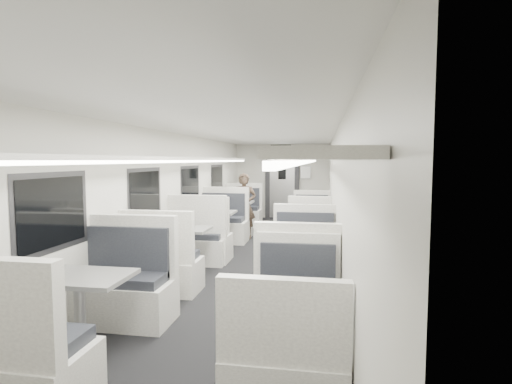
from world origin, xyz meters
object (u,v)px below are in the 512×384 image
(booth_right_b, at_px, (308,233))
(booth_right_c, at_px, (302,265))
(passenger, at_px, (244,206))
(exit_sign, at_px, (281,147))
(booth_left_b, at_px, (212,230))
(booth_left_d, at_px, (80,315))
(booth_right_d, at_px, (292,322))
(booth_right_a, at_px, (311,221))
(booth_left_a, at_px, (235,216))
(booth_left_c, at_px, (181,251))
(vestibule_door, at_px, (282,186))

(booth_right_b, bearing_deg, booth_right_c, -90.00)
(passenger, distance_m, exit_sign, 3.38)
(booth_left_b, distance_m, booth_left_d, 4.62)
(booth_left_b, height_order, booth_right_d, booth_left_b)
(booth_right_b, bearing_deg, booth_right_a, 90.00)
(booth_right_d, bearing_deg, booth_left_a, 106.85)
(booth_right_b, height_order, exit_sign, exit_sign)
(booth_right_c, bearing_deg, passenger, 113.06)
(booth_left_b, relative_size, booth_right_b, 1.19)
(booth_right_c, bearing_deg, booth_left_c, 166.55)
(booth_left_d, bearing_deg, booth_left_b, 90.00)
(booth_left_b, distance_m, booth_right_d, 4.75)
(booth_left_a, bearing_deg, booth_right_b, -43.67)
(booth_left_d, bearing_deg, passenger, 85.96)
(booth_right_c, bearing_deg, booth_left_a, 113.46)
(booth_left_b, xyz_separation_m, booth_left_d, (0.00, -4.62, -0.01))
(exit_sign, bearing_deg, booth_right_c, -81.49)
(booth_left_a, relative_size, booth_right_a, 1.15)
(booth_right_b, xyz_separation_m, passenger, (-1.58, 1.00, 0.44))
(booth_right_a, bearing_deg, booth_right_b, -90.00)
(vestibule_door, bearing_deg, booth_right_b, -77.40)
(booth_left_c, height_order, booth_right_a, booth_left_c)
(booth_right_a, distance_m, vestibule_door, 3.07)
(booth_left_b, distance_m, exit_sign, 4.85)
(booth_left_b, relative_size, booth_right_c, 1.09)
(booth_left_d, xyz_separation_m, vestibule_door, (1.00, 9.48, 0.63))
(booth_right_a, height_order, booth_right_c, booth_right_c)
(booth_right_d, distance_m, exit_sign, 8.95)
(booth_left_b, xyz_separation_m, vestibule_door, (1.00, 4.85, 0.62))
(booth_right_c, bearing_deg, booth_left_d, -130.95)
(booth_left_a, height_order, passenger, passenger)
(booth_right_b, relative_size, exit_sign, 3.19)
(booth_left_d, bearing_deg, booth_right_c, 49.05)
(booth_left_c, xyz_separation_m, exit_sign, (1.00, 6.20, 1.88))
(booth_left_d, distance_m, vestibule_door, 9.55)
(booth_left_a, height_order, booth_left_c, booth_left_a)
(booth_right_b, xyz_separation_m, booth_right_c, (0.00, -2.70, 0.03))
(booth_left_b, distance_m, passenger, 1.49)
(booth_left_a, height_order, exit_sign, exit_sign)
(booth_left_a, height_order, booth_right_c, booth_left_a)
(booth_left_c, distance_m, vestibule_door, 6.80)
(vestibule_door, bearing_deg, exit_sign, -90.00)
(booth_left_d, distance_m, booth_right_a, 6.95)
(booth_left_d, relative_size, booth_right_d, 1.18)
(booth_left_a, xyz_separation_m, booth_right_d, (2.00, -6.60, -0.06))
(booth_left_a, xyz_separation_m, booth_left_b, (0.00, -2.29, 0.01))
(vestibule_door, bearing_deg, booth_right_a, -70.47)
(exit_sign, bearing_deg, booth_right_d, -83.43)
(booth_right_c, height_order, booth_right_d, booth_right_c)
(booth_left_d, relative_size, booth_right_b, 1.17)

